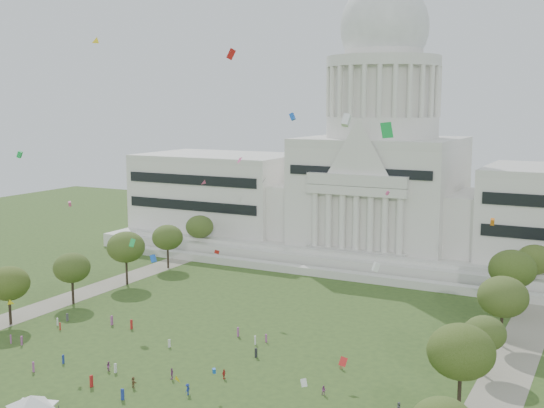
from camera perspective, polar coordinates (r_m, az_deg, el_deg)
ground at (r=107.82m, az=-11.52°, el=-15.92°), size 400.00×400.00×0.00m
capitol at (r=200.74m, az=9.05°, el=2.05°), size 160.00×64.50×91.30m
path_left at (r=159.36m, az=-18.29°, el=-8.10°), size 8.00×160.00×0.04m
path_right at (r=115.60m, az=18.60°, el=-14.47°), size 8.00×160.00×0.04m
row_tree_l_2 at (r=146.78m, az=-21.18°, el=-6.21°), size 8.42×8.42×11.97m
row_tree_r_2 at (r=101.15m, az=15.54°, el=-11.82°), size 9.55×9.55×13.58m
row_tree_l_3 at (r=157.27m, az=-16.41°, el=-5.14°), size 8.12×8.12×11.55m
row_tree_r_3 at (r=117.81m, az=17.36°, el=-10.31°), size 7.01×7.01×9.98m
row_tree_l_4 at (r=170.46m, az=-12.12°, el=-3.54°), size 9.29×9.29×13.21m
row_tree_r_4 at (r=131.85m, az=18.76°, el=-7.37°), size 9.19×9.19×13.06m
row_tree_l_5 at (r=185.70m, az=-8.74°, el=-2.78°), size 8.33×8.33×11.85m
row_tree_r_5 at (r=151.22m, az=19.47°, el=-5.15°), size 9.82×9.82×13.96m
row_tree_l_6 at (r=201.26m, az=-6.08°, el=-1.91°), size 8.19×8.19×11.64m
row_tree_r_6 at (r=168.64m, az=21.14°, el=-4.36°), size 8.42×8.42×11.97m
event_tent at (r=103.42m, az=-19.54°, el=-15.30°), size 9.72×9.72×4.32m
person_0 at (r=103.51m, az=10.57°, el=-16.43°), size 0.95×1.01×1.74m
person_2 at (r=107.94m, az=4.35°, el=-15.29°), size 0.80×0.56×1.53m
person_3 at (r=108.50m, az=-7.08°, el=-15.13°), size 0.69×1.19×1.78m
person_4 at (r=114.38m, az=-8.38°, el=-13.87°), size 0.92×1.22×1.85m
person_5 at (r=112.32m, az=-11.52°, el=-14.40°), size 1.76×1.30×1.77m
person_8 at (r=119.60m, az=-13.51°, el=-13.06°), size 0.89×0.67×1.63m
person_10 at (r=113.63m, az=-4.04°, el=-14.01°), size 0.61×0.99×1.62m
distant_crowd at (r=125.95m, az=-12.86°, el=-11.90°), size 65.28×40.74×1.90m
kite_swarm at (r=104.74m, az=-8.80°, el=-0.31°), size 79.72×97.54×63.66m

